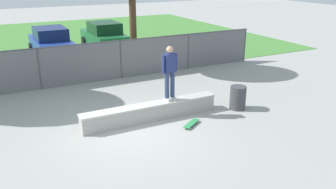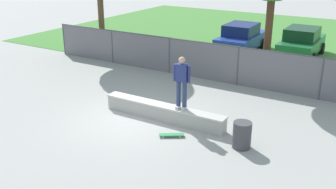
{
  "view_description": "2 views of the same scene",
  "coord_description": "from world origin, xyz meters",
  "px_view_note": "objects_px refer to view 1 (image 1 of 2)",
  "views": [
    {
      "loc": [
        -3.42,
        -9.11,
        4.66
      ],
      "look_at": [
        1.32,
        0.05,
        0.98
      ],
      "focal_mm": 37.63,
      "sensor_mm": 36.0,
      "label": 1
    },
    {
      "loc": [
        7.68,
        -10.18,
        5.67
      ],
      "look_at": [
        0.92,
        0.95,
        0.82
      ],
      "focal_mm": 41.95,
      "sensor_mm": 36.0,
      "label": 2
    }
  ],
  "objects_px": {
    "trash_bin": "(238,98)",
    "skateboarder": "(170,71)",
    "car_green": "(104,36)",
    "skateboard": "(191,123)",
    "concrete_ledge": "(151,112)",
    "car_blue": "(51,42)"
  },
  "relations": [
    {
      "from": "trash_bin",
      "to": "skateboarder",
      "type": "bearing_deg",
      "value": 167.0
    },
    {
      "from": "car_green",
      "to": "trash_bin",
      "type": "distance_m",
      "value": 11.76
    },
    {
      "from": "skateboard",
      "to": "car_green",
      "type": "relative_size",
      "value": 0.18
    },
    {
      "from": "car_green",
      "to": "trash_bin",
      "type": "xyz_separation_m",
      "value": [
        1.11,
        -11.7,
        -0.42
      ]
    },
    {
      "from": "concrete_ledge",
      "to": "skateboarder",
      "type": "distance_m",
      "value": 1.46
    },
    {
      "from": "skateboarder",
      "to": "car_green",
      "type": "bearing_deg",
      "value": 83.34
    },
    {
      "from": "skateboarder",
      "to": "car_blue",
      "type": "height_order",
      "value": "skateboarder"
    },
    {
      "from": "concrete_ledge",
      "to": "skateboard",
      "type": "relative_size",
      "value": 5.99
    },
    {
      "from": "concrete_ledge",
      "to": "car_green",
      "type": "distance_m",
      "value": 11.36
    },
    {
      "from": "concrete_ledge",
      "to": "car_blue",
      "type": "height_order",
      "value": "car_blue"
    },
    {
      "from": "skateboarder",
      "to": "car_green",
      "type": "height_order",
      "value": "skateboarder"
    },
    {
      "from": "concrete_ledge",
      "to": "skateboarder",
      "type": "height_order",
      "value": "skateboarder"
    },
    {
      "from": "skateboarder",
      "to": "trash_bin",
      "type": "xyz_separation_m",
      "value": [
        2.41,
        -0.56,
        -1.15
      ]
    },
    {
      "from": "concrete_ledge",
      "to": "skateboard",
      "type": "bearing_deg",
      "value": -47.47
    },
    {
      "from": "concrete_ledge",
      "to": "skateboarder",
      "type": "xyz_separation_m",
      "value": [
        0.7,
        0.02,
        1.28
      ]
    },
    {
      "from": "skateboard",
      "to": "trash_bin",
      "type": "xyz_separation_m",
      "value": [
        2.18,
        0.48,
        0.34
      ]
    },
    {
      "from": "concrete_ledge",
      "to": "car_green",
      "type": "height_order",
      "value": "car_green"
    },
    {
      "from": "concrete_ledge",
      "to": "car_blue",
      "type": "bearing_deg",
      "value": 96.84
    },
    {
      "from": "car_green",
      "to": "car_blue",
      "type": "bearing_deg",
      "value": -169.16
    },
    {
      "from": "car_blue",
      "to": "car_green",
      "type": "distance_m",
      "value": 3.32
    },
    {
      "from": "skateboard",
      "to": "car_green",
      "type": "bearing_deg",
      "value": 84.99
    },
    {
      "from": "skateboard",
      "to": "car_blue",
      "type": "relative_size",
      "value": 0.18
    }
  ]
}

